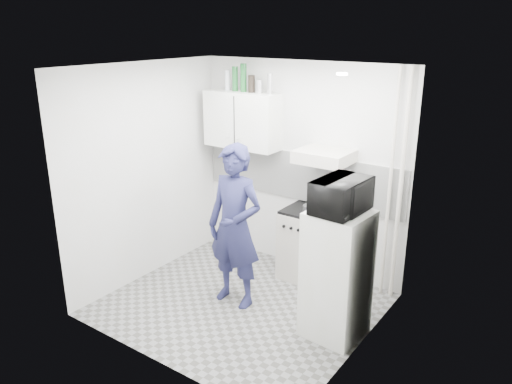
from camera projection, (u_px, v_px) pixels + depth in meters
The scene contains 23 objects.
floor at pixel (241, 304), 5.60m from camera, with size 2.80×2.80×0.00m, color slate.
ceiling at pixel (238, 67), 4.78m from camera, with size 2.80×2.80×0.00m, color white.
wall_back at pixel (300, 168), 6.16m from camera, with size 2.80×2.80×0.00m, color silver.
wall_left at pixel (146, 173), 5.96m from camera, with size 2.60×2.60×0.00m, color silver.
wall_right at pixel (365, 224), 4.43m from camera, with size 2.60×2.60×0.00m, color silver.
person at pixel (235, 227), 5.40m from camera, with size 0.66×0.44×1.82m, color #1F2047.
stove at pixel (306, 245), 6.11m from camera, with size 0.53×0.53×0.85m, color beige.
fridge at pixel (337, 275), 4.88m from camera, with size 0.55×0.55×1.32m, color white.
stove_top at pixel (307, 211), 5.97m from camera, with size 0.51×0.51×0.03m, color black.
saucepan at pixel (309, 209), 5.86m from camera, with size 0.16×0.16×0.09m, color silver.
microwave at pixel (341, 196), 4.62m from camera, with size 0.39×0.58×0.32m, color black.
bottle_b at pixel (227, 80), 6.24m from camera, with size 0.06×0.06×0.25m, color #B2B7BC.
bottle_c at pixel (235, 79), 6.16m from camera, with size 0.07×0.07×0.30m, color #144C1E.
bottle_d at pixel (243, 78), 6.09m from camera, with size 0.08×0.08×0.34m, color #144C1E.
canister_a at pixel (252, 84), 6.04m from camera, with size 0.08×0.08×0.21m, color black.
canister_b at pixel (259, 87), 5.99m from camera, with size 0.08×0.08×0.16m, color silver.
bottle_e at pixel (270, 84), 5.89m from camera, with size 0.06×0.06×0.24m, color silver.
upper_cabinet at pixel (243, 120), 6.26m from camera, with size 1.00×0.35×0.70m, color white.
range_hood at pixel (324, 156), 5.64m from camera, with size 0.60×0.50×0.14m, color beige.
backsplash at pixel (299, 176), 6.18m from camera, with size 2.74×0.03×0.60m, color white.
pipe_a at pixel (401, 189), 5.39m from camera, with size 0.05×0.05×2.60m, color beige.
pipe_b at pixel (390, 187), 5.45m from camera, with size 0.04×0.04×2.60m, color beige.
ceiling_spot_fixture at pixel (342, 74), 4.40m from camera, with size 0.10×0.10×0.02m, color white.
Camera 1 is at (2.97, -3.92, 2.98)m, focal length 35.00 mm.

